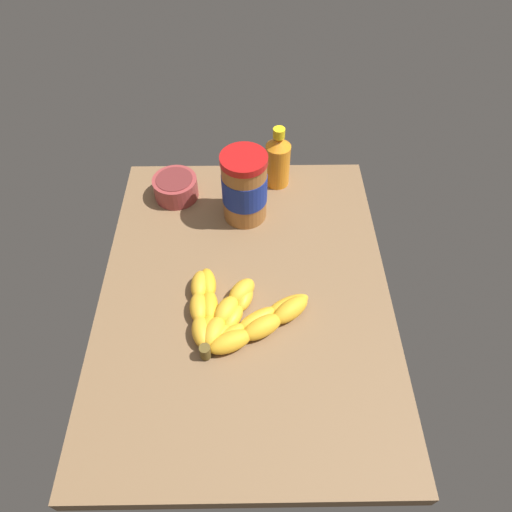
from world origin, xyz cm
name	(u,v)px	position (x,y,z in cm)	size (l,w,h in cm)	color
ground_plane	(245,295)	(0.00, 0.00, -1.88)	(75.26, 56.93, 3.76)	brown
banana_bunch	(233,315)	(-6.89, 2.17, 1.68)	(19.99, 23.47, 3.70)	gold
peanut_butter_jar	(246,187)	(20.75, -0.39, 8.20)	(9.82, 9.82, 16.36)	#9E602D
honey_bottle	(278,160)	(31.46, -7.60, 6.77)	(5.76, 5.76, 15.16)	orange
small_bowl	(176,187)	(27.05, 16.02, 2.65)	(10.16, 10.16, 5.16)	#993838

